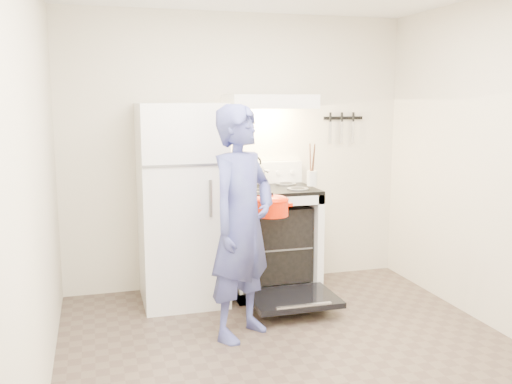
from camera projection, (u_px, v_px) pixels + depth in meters
floor at (305, 364)px, 3.77m from camera, size 3.60×3.60×0.00m
back_wall at (237, 152)px, 5.27m from camera, size 3.20×0.02×2.50m
refrigerator at (182, 204)px, 4.85m from camera, size 0.70×0.70×1.70m
stove_body at (271, 241)px, 5.15m from camera, size 0.76×0.65×0.92m
cooktop at (272, 189)px, 5.08m from camera, size 0.76×0.65×0.03m
backsplash at (262, 173)px, 5.33m from camera, size 0.76×0.07×0.20m
oven_door at (293, 299)px, 4.64m from camera, size 0.70×0.54×0.04m
oven_rack at (271, 243)px, 5.16m from camera, size 0.60×0.52×0.01m
range_hood at (269, 101)px, 5.02m from camera, size 0.76×0.50×0.12m
knife_strip at (343, 118)px, 5.49m from camera, size 0.40×0.02×0.03m
pizza_stone at (275, 243)px, 5.11m from camera, size 0.34×0.34×0.02m
tea_kettle at (255, 171)px, 5.16m from camera, size 0.22×0.18×0.27m
utensil_jar at (312, 178)px, 4.99m from camera, size 0.09×0.09×0.13m
person at (242, 223)px, 4.10m from camera, size 0.74×0.70×1.70m
dutch_oven at (271, 208)px, 4.51m from camera, size 0.34×0.27×0.23m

